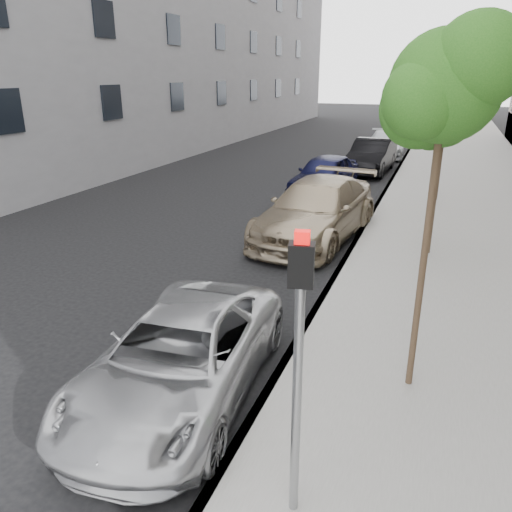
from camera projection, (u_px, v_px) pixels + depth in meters
The scene contains 12 objects.
ground at pixel (184, 401), 7.66m from camera, with size 160.00×160.00×0.00m, color black.
sidewalk at pixel (462, 164), 27.32m from camera, with size 6.40×72.00×0.14m, color gray.
curb at pixel (403, 160), 28.35m from camera, with size 0.15×72.00×0.14m, color #9E9B93.
tree_near at pixel (447, 87), 6.34m from camera, with size 1.77×1.57×5.31m.
tree_mid at pixel (446, 119), 12.37m from camera, with size 1.74×1.54×4.39m.
tree_far at pixel (451, 82), 17.81m from camera, with size 1.51×1.31×5.07m.
signal_pole at pixel (298, 349), 4.92m from camera, with size 0.27×0.22×3.26m.
minivan at pixel (181, 356), 7.60m from camera, with size 2.25×4.88×1.36m, color #ABACAF.
suv at pixel (316, 210), 14.98m from camera, with size 2.44×6.01×1.74m, color tan.
sedan_blue at pixel (325, 174), 20.60m from camera, with size 1.88×4.68×1.59m, color #0F1134.
sedan_black at pixel (372, 156), 25.00m from camera, with size 1.75×5.01×1.65m, color black.
sedan_rear at pixel (385, 144), 29.98m from camera, with size 2.04×5.02×1.46m, color #B3B8BC.
Camera 1 is at (3.29, -5.62, 4.74)m, focal length 35.00 mm.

